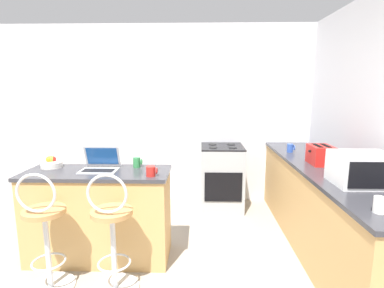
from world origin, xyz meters
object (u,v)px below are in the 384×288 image
Objects in this scene: microwave at (362,169)px; mug_white at (380,205)px; stove_range at (222,177)px; bar_stool_far at (112,236)px; mug_blue at (290,148)px; fruit_bowl at (52,163)px; mug_red at (151,171)px; bar_stool_near at (45,235)px; mug_green at (137,162)px; toaster at (321,155)px; laptop at (100,164)px.

microwave is 0.62m from mug_white.
stove_range is (-1.03, 1.68, -0.58)m from microwave.
bar_stool_far is 10.11× the size of mug_blue.
fruit_bowl is 2.76m from mug_blue.
bar_stool_near is at bearing -157.14° from mug_red.
bar_stool_far reaches higher than mug_blue.
mug_green is at bearing 122.04° from mug_red.
mug_red is at bearing -163.81° from toaster.
mug_white is 1.03× the size of mug_green.
bar_stool_near is 10.23× the size of mug_red.
mug_green is (-0.94, -1.18, 0.50)m from stove_range.
bar_stool_near reaches higher than mug_red.
fruit_bowl is 0.87m from mug_green.
bar_stool_far is 2.22m from toaster.
mug_white is (-0.12, -1.27, -0.05)m from toaster.
bar_stool_far is at bearing -119.11° from stove_range.
mug_blue is (-0.14, 0.61, -0.05)m from toaster.
bar_stool_far reaches higher than fruit_bowl.
bar_stool_near is at bearing -148.81° from mug_blue.
bar_stool_near is 10.00× the size of mug_white.
mug_blue is (2.41, 1.46, 0.46)m from bar_stool_near.
laptop is 1.69× the size of fruit_bowl.
bar_stool_near is at bearing -134.17° from mug_green.
bar_stool_near is 2.28× the size of microwave.
bar_stool_near is at bearing -130.72° from stove_range.
fruit_bowl is at bearing -162.83° from mug_blue.
mug_blue reaches higher than mug_red.
mug_white is at bearing -107.64° from microwave.
toaster is 2.95× the size of mug_green.
toaster is 1.28m from mug_white.
mug_blue is (2.64, 0.82, 0.01)m from fruit_bowl.
mug_white is 1.02× the size of mug_red.
mug_green is (-1.79, 1.08, -0.00)m from mug_white.
microwave reaches higher than mug_white.
mug_red is (-1.78, 0.19, -0.09)m from microwave.
stove_range is 8.81× the size of mug_blue.
mug_red is 1.93m from mug_blue.
toaster is at bearing 18.43° from bar_stool_near.
mug_blue reaches higher than mug_green.
laptop is at bearing 61.65° from bar_stool_near.
mug_white is 1.88m from mug_blue.
fruit_bowl is (-2.66, 1.07, -0.01)m from mug_white.
stove_range is at bearing 155.12° from mug_blue.
fruit_bowl is (-2.78, -0.20, -0.06)m from toaster.
mug_green is (-0.19, 0.31, 0.01)m from mug_red.
mug_white is (1.87, -0.42, 0.46)m from bar_stool_far.
laptop is 2.35m from microwave.
bar_stool_far is at bearing -156.86° from toaster.
bar_stool_far is 10.00× the size of mug_white.
microwave is 1.79m from mug_red.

